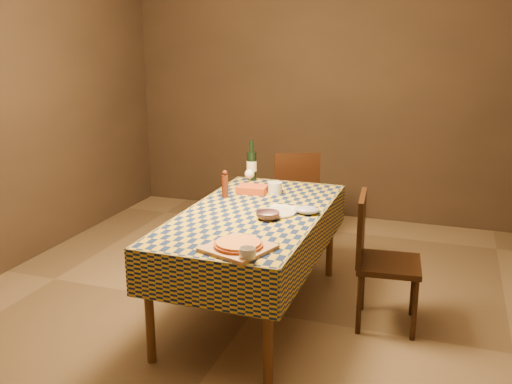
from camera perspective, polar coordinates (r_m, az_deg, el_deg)
room at (r=3.85m, az=-0.25°, el=6.28°), size 5.00×5.10×2.70m
dining_table at (r=4.00m, az=-0.24°, el=-3.03°), size 0.94×1.84×0.77m
cutting_board at (r=3.29m, az=-1.77°, el=-5.61°), size 0.43×0.43×0.02m
pizza at (r=3.28m, az=-1.78°, el=-5.22°), size 0.35×0.35×0.03m
pepper_mill at (r=4.31m, az=-3.13°, el=0.73°), size 0.05×0.05×0.21m
bowl at (r=3.82m, az=1.19°, el=-2.36°), size 0.20×0.20×0.05m
wine_glass at (r=4.56m, az=-0.65°, el=1.74°), size 0.08×0.08×0.16m
wine_bottle at (r=4.83m, az=-0.44°, el=2.71°), size 0.09×0.09×0.34m
deli_tub at (r=4.42m, az=1.91°, el=0.40°), size 0.14×0.14×0.09m
takeout_container at (r=4.44m, az=-0.38°, el=0.27°), size 0.24×0.18×0.06m
white_plate at (r=3.94m, az=2.15°, el=-2.09°), size 0.31×0.31×0.01m
tumbler at (r=3.13m, az=-0.86°, el=-6.24°), size 0.12×0.12×0.08m
flour_patch at (r=4.05m, az=2.89°, el=-1.68°), size 0.25×0.20×0.00m
flour_bag at (r=3.95m, az=5.11°, el=-1.81°), size 0.18×0.14×0.05m
chair_far at (r=5.37m, az=3.89°, el=-0.11°), size 0.56×0.56×0.93m
chair_right at (r=4.00m, az=12.02°, el=-6.01°), size 0.47×0.46×0.93m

